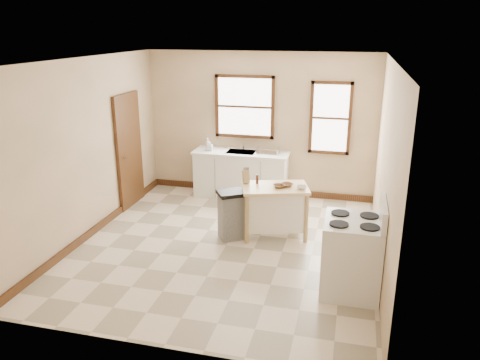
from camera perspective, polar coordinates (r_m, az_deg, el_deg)
name	(u,v)px	position (r m, az deg, el deg)	size (l,w,h in m)	color
floor	(226,245)	(7.33, -1.70, -7.98)	(5.00, 5.00, 0.00)	beige
ceiling	(224,60)	(6.59, -1.94, 14.43)	(5.00, 5.00, 0.00)	white
wall_back	(260,125)	(9.19, 2.42, 6.71)	(4.50, 0.04, 2.80)	beige
wall_left	(87,149)	(7.72, -18.14, 3.57)	(0.04, 5.00, 2.80)	beige
wall_right	(386,169)	(6.60, 17.35, 1.24)	(0.04, 5.00, 2.80)	beige
window_main	(245,107)	(9.17, 0.56, 8.92)	(1.17, 0.06, 1.22)	black
window_side	(330,118)	(8.97, 10.96, 7.40)	(0.77, 0.06, 1.37)	black
door_left	(129,151)	(8.88, -13.36, 3.50)	(0.06, 0.90, 2.10)	black
baseboard_back	(259,190)	(9.52, 2.27, -1.26)	(4.50, 0.04, 0.12)	black
baseboard_left	(97,228)	(8.13, -17.03, -5.60)	(0.04, 5.00, 0.12)	black
sink_counter	(241,174)	(9.20, 0.13, 0.70)	(1.86, 0.62, 0.92)	white
faucet	(243,144)	(9.22, 0.40, 4.40)	(0.03, 0.03, 0.22)	silver
soap_bottle_a	(208,144)	(9.17, -3.96, 4.37)	(0.09, 0.10, 0.25)	#B2B2B2
soap_bottle_b	(210,146)	(9.16, -3.62, 4.14)	(0.08, 0.08, 0.18)	#B2B2B2
dish_rack	(268,151)	(8.97, 3.43, 3.61)	(0.42, 0.32, 0.11)	silver
kitchen_island	(275,211)	(7.52, 4.23, -3.81)	(1.02, 0.65, 0.84)	#F6DB91
knife_block	(246,177)	(7.49, 0.72, 0.37)	(0.10, 0.10, 0.20)	#D6B770
pepper_grinder	(257,179)	(7.46, 2.11, 0.09)	(0.04, 0.04, 0.15)	#3C1C10
bowl_a	(279,186)	(7.33, 4.77, -0.75)	(0.18, 0.18, 0.04)	brown
bowl_b	(287,185)	(7.40, 5.74, -0.59)	(0.18, 0.18, 0.04)	brown
bowl_c	(302,187)	(7.30, 7.51, -0.90)	(0.15, 0.15, 0.05)	silver
trash_bin	(231,215)	(7.42, -1.08, -4.28)	(0.41, 0.34, 0.79)	gray
gas_stove	(352,246)	(6.07, 13.53, -7.87)	(0.78, 0.79, 1.24)	white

